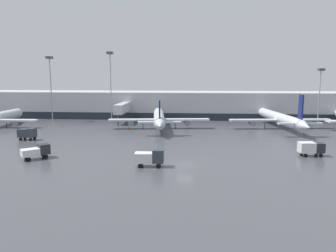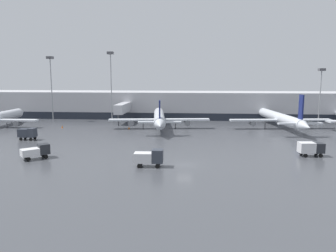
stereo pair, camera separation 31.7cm
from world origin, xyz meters
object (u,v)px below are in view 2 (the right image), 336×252
(traffic_cone_2, at_px, (62,127))
(apron_light_mast_1, at_px, (321,80))
(service_truck_0, at_px, (149,157))
(traffic_cone_1, at_px, (129,128))
(parked_jet_1, at_px, (281,118))
(parked_jet_2, at_px, (159,118))
(service_truck_2, at_px, (27,133))
(service_truck_3, at_px, (36,151))
(apron_light_mast_3, at_px, (51,71))
(apron_light_mast_4, at_px, (111,68))
(service_truck_1, at_px, (311,148))

(traffic_cone_2, relative_size, apron_light_mast_1, 0.04)
(service_truck_0, xyz_separation_m, traffic_cone_2, (-29.92, 37.10, -1.20))
(service_truck_0, xyz_separation_m, traffic_cone_1, (-10.95, 36.96, -1.23))
(traffic_cone_1, bearing_deg, apron_light_mast_1, 16.33)
(parked_jet_1, xyz_separation_m, parked_jet_2, (-33.20, -2.63, 0.06))
(service_truck_0, distance_m, service_truck_2, 36.52)
(service_truck_3, height_order, apron_light_mast_3, apron_light_mast_3)
(parked_jet_2, distance_m, apron_light_mast_4, 25.03)
(parked_jet_2, xyz_separation_m, apron_light_mast_1, (47.76, 15.19, 10.32))
(traffic_cone_2, bearing_deg, service_truck_0, -51.11)
(traffic_cone_1, bearing_deg, apron_light_mast_4, 120.85)
(service_truck_2, relative_size, traffic_cone_1, 5.81)
(service_truck_0, bearing_deg, service_truck_2, 145.31)
(parked_jet_1, height_order, apron_light_mast_1, apron_light_mast_1)
(parked_jet_1, relative_size, apron_light_mast_4, 1.62)
(traffic_cone_1, xyz_separation_m, apron_light_mast_1, (56.00, 16.40, 12.99))
(traffic_cone_2, bearing_deg, service_truck_3, -74.37)
(service_truck_0, distance_m, traffic_cone_2, 47.68)
(parked_jet_1, bearing_deg, traffic_cone_1, 88.44)
(parked_jet_2, bearing_deg, traffic_cone_1, 91.42)
(service_truck_0, relative_size, traffic_cone_1, 6.92)
(parked_jet_1, height_order, apron_light_mast_3, apron_light_mast_3)
(service_truck_1, xyz_separation_m, service_truck_3, (-48.55, -5.89, -0.17))
(service_truck_3, relative_size, apron_light_mast_3, 0.24)
(apron_light_mast_4, bearing_deg, parked_jet_2, -37.51)
(service_truck_0, xyz_separation_m, service_truck_1, (28.05, 9.30, 0.00))
(apron_light_mast_3, bearing_deg, apron_light_mast_4, 0.48)
(apron_light_mast_3, bearing_deg, service_truck_0, -52.73)
(parked_jet_2, xyz_separation_m, service_truck_1, (30.76, -28.87, -1.44))
(traffic_cone_1, distance_m, apron_light_mast_3, 34.60)
(parked_jet_2, relative_size, traffic_cone_2, 44.38)
(service_truck_2, bearing_deg, service_truck_3, -55.37)
(parked_jet_1, height_order, traffic_cone_2, parked_jet_1)
(parked_jet_2, relative_size, service_truck_3, 6.81)
(service_truck_2, distance_m, service_truck_3, 19.25)
(traffic_cone_2, bearing_deg, traffic_cone_1, -0.43)
(service_truck_1, relative_size, service_truck_3, 0.93)
(service_truck_0, distance_m, service_truck_1, 29.55)
(parked_jet_1, height_order, traffic_cone_1, parked_jet_1)
(parked_jet_2, xyz_separation_m, apron_light_mast_4, (-16.55, 12.71, 13.82))
(parked_jet_1, distance_m, apron_light_mast_4, 52.62)
(traffic_cone_1, distance_m, apron_light_mast_4, 23.13)
(parked_jet_2, bearing_deg, apron_light_mast_4, 45.53)
(parked_jet_2, distance_m, service_truck_2, 33.60)
(parked_jet_2, relative_size, apron_light_mast_1, 1.97)
(service_truck_0, distance_m, service_truck_3, 20.78)
(traffic_cone_1, xyz_separation_m, apron_light_mast_4, (-8.31, 13.92, 16.49))
(service_truck_0, relative_size, apron_light_mast_3, 0.23)
(parked_jet_1, height_order, service_truck_2, parked_jet_1)
(parked_jet_2, distance_m, traffic_cone_2, 27.36)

